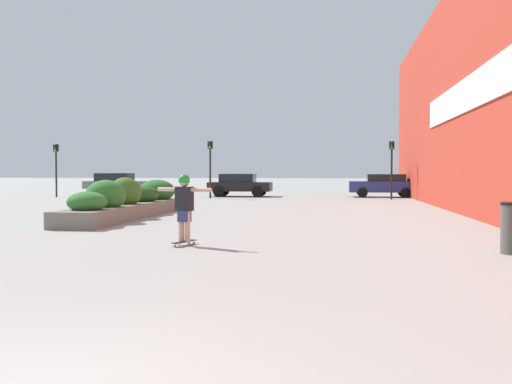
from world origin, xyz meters
name	(u,v)px	position (x,y,z in m)	size (l,w,h in m)	color
building_wall_right	(484,81)	(6.97, 16.54, 4.57)	(0.67, 44.64, 9.15)	#B23323
planter_box	(129,202)	(-4.97, 15.73, 0.53)	(1.42, 8.70, 1.39)	slate
skateboard	(184,242)	(-1.07, 8.49, 0.07)	(0.41, 0.78, 0.09)	black
skateboarder	(184,201)	(-1.07, 8.49, 0.96)	(1.29, 0.51, 1.43)	tan
car_leftmost	(240,184)	(-3.98, 32.98, 0.78)	(4.00, 2.00, 1.46)	black
car_center_left	(116,183)	(-13.98, 37.24, 0.79)	(4.68, 1.86, 1.50)	slate
car_center_right	(384,185)	(5.16, 33.34, 0.77)	(4.22, 1.91, 1.44)	navy
traffic_light_left	(210,159)	(-5.30, 30.24, 2.34)	(0.28, 0.30, 3.42)	black
traffic_light_right	(392,160)	(5.34, 30.16, 2.28)	(0.28, 0.30, 3.33)	black
traffic_light_far_left	(56,161)	(-15.21, 30.43, 2.27)	(0.28, 0.30, 3.32)	black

